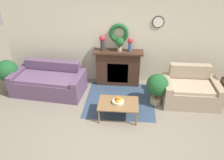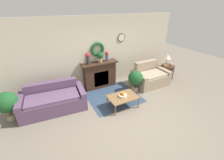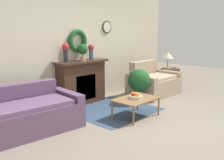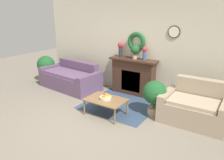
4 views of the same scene
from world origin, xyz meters
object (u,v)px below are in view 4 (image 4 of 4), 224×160
(couch_left, at_px, (71,78))
(vase_on_mantel_left, at_px, (121,48))
(fireplace, at_px, (133,76))
(loveseat_right, at_px, (194,108))
(coffee_table, at_px, (106,101))
(vase_on_mantel_right, at_px, (145,52))
(potted_plant_on_mantel, at_px, (135,50))
(fruit_bowl, at_px, (106,97))
(potted_plant_floor_by_couch, at_px, (46,65))
(potted_plant_floor_by_loveseat, at_px, (155,94))

(couch_left, bearing_deg, vase_on_mantel_left, 29.43)
(fireplace, xyz_separation_m, loveseat_right, (1.93, -0.75, -0.21))
(coffee_table, relative_size, vase_on_mantel_right, 2.53)
(coffee_table, distance_m, potted_plant_on_mantel, 1.82)
(fruit_bowl, xyz_separation_m, vase_on_mantel_right, (0.22, 1.57, 0.83))
(coffee_table, relative_size, potted_plant_on_mantel, 2.38)
(potted_plant_floor_by_couch, height_order, potted_plant_floor_by_loveseat, potted_plant_floor_by_couch)
(fireplace, bearing_deg, potted_plant_floor_by_couch, -169.39)
(coffee_table, distance_m, potted_plant_floor_by_couch, 3.35)
(loveseat_right, distance_m, potted_plant_floor_by_loveseat, 0.91)
(loveseat_right, bearing_deg, couch_left, 178.30)
(potted_plant_floor_by_loveseat, bearing_deg, fruit_bowl, -146.04)
(vase_on_mantel_right, xyz_separation_m, potted_plant_floor_by_loveseat, (0.73, -0.93, -0.75))
(vase_on_mantel_left, relative_size, potted_plant_floor_by_couch, 0.48)
(loveseat_right, distance_m, fruit_bowl, 2.00)
(vase_on_mantel_left, bearing_deg, vase_on_mantel_right, 0.00)
(potted_plant_on_mantel, bearing_deg, potted_plant_floor_by_couch, -169.77)
(vase_on_mantel_left, relative_size, potted_plant_floor_by_loveseat, 0.51)
(fruit_bowl, xyz_separation_m, vase_on_mantel_left, (-0.55, 1.57, 0.86))
(fireplace, xyz_separation_m, coffee_table, (0.11, -1.57, -0.17))
(fireplace, distance_m, coffee_table, 1.59)
(fruit_bowl, height_order, potted_plant_on_mantel, potted_plant_on_mantel)
(couch_left, height_order, loveseat_right, loveseat_right)
(fireplace, bearing_deg, vase_on_mantel_right, 0.98)
(vase_on_mantel_left, bearing_deg, coffee_table, -70.47)
(couch_left, xyz_separation_m, potted_plant_floor_by_loveseat, (2.93, -0.29, 0.21))
(loveseat_right, bearing_deg, potted_plant_floor_by_couch, 177.96)
(coffee_table, distance_m, potted_plant_floor_by_loveseat, 1.15)
(couch_left, xyz_separation_m, loveseat_right, (3.81, -0.11, 0.02))
(fireplace, bearing_deg, coffee_table, -85.82)
(loveseat_right, height_order, fruit_bowl, loveseat_right)
(couch_left, bearing_deg, fruit_bowl, -19.77)
(fruit_bowl, relative_size, vase_on_mantel_right, 0.74)
(potted_plant_on_mantel, xyz_separation_m, potted_plant_floor_by_loveseat, (1.02, -0.91, -0.78))
(loveseat_right, bearing_deg, coffee_table, -155.63)
(couch_left, bearing_deg, potted_plant_on_mantel, 23.29)
(loveseat_right, distance_m, coffee_table, 1.99)
(couch_left, bearing_deg, vase_on_mantel_right, 21.53)
(fireplace, distance_m, loveseat_right, 2.08)
(coffee_table, bearing_deg, fireplace, 94.18)
(potted_plant_floor_by_loveseat, bearing_deg, potted_plant_on_mantel, 138.09)
(coffee_table, xyz_separation_m, potted_plant_on_mantel, (-0.08, 1.56, 0.94))
(potted_plant_floor_by_couch, bearing_deg, vase_on_mantel_right, 9.70)
(vase_on_mantel_right, bearing_deg, potted_plant_on_mantel, -176.04)
(vase_on_mantel_left, xyz_separation_m, potted_plant_floor_by_loveseat, (1.50, -0.93, -0.79))
(vase_on_mantel_right, bearing_deg, fireplace, -179.02)
(couch_left, bearing_deg, loveseat_right, 3.55)
(vase_on_mantel_left, height_order, vase_on_mantel_right, vase_on_mantel_left)
(vase_on_mantel_right, relative_size, potted_plant_on_mantel, 0.94)
(vase_on_mantel_right, relative_size, potted_plant_floor_by_loveseat, 0.44)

